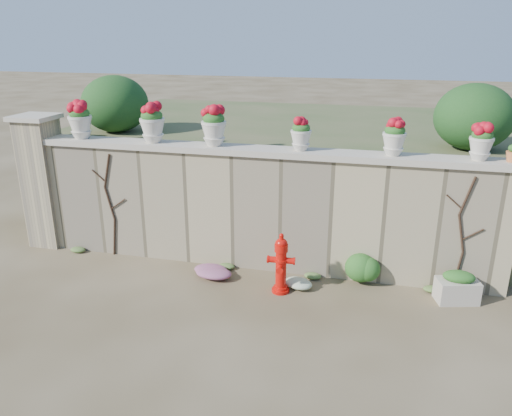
# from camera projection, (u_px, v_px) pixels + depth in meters

# --- Properties ---
(ground) EXTENTS (80.00, 80.00, 0.00)m
(ground) POSITION_uv_depth(u_px,v_px,m) (229.00, 318.00, 7.17)
(ground) COLOR #483A24
(ground) RESTS_ON ground
(stone_wall) EXTENTS (8.00, 0.40, 2.00)m
(stone_wall) POSITION_uv_depth(u_px,v_px,m) (259.00, 211.00, 8.49)
(stone_wall) COLOR tan
(stone_wall) RESTS_ON ground
(wall_cap) EXTENTS (8.10, 0.52, 0.10)m
(wall_cap) POSITION_uv_depth(u_px,v_px,m) (259.00, 151.00, 8.14)
(wall_cap) COLOR beige
(wall_cap) RESTS_ON stone_wall
(gate_pillar) EXTENTS (0.72, 0.72, 2.48)m
(gate_pillar) POSITION_uv_depth(u_px,v_px,m) (44.00, 180.00, 9.34)
(gate_pillar) COLOR tan
(gate_pillar) RESTS_ON ground
(raised_fill) EXTENTS (9.00, 6.00, 2.00)m
(raised_fill) POSITION_uv_depth(u_px,v_px,m) (292.00, 165.00, 11.41)
(raised_fill) COLOR #384C23
(raised_fill) RESTS_ON ground
(back_shrub_left) EXTENTS (1.30, 1.30, 1.10)m
(back_shrub_left) POSITION_uv_depth(u_px,v_px,m) (115.00, 104.00, 9.79)
(back_shrub_left) COLOR #143814
(back_shrub_left) RESTS_ON raised_fill
(back_shrub_right) EXTENTS (1.30, 1.30, 1.10)m
(back_shrub_right) POSITION_uv_depth(u_px,v_px,m) (474.00, 117.00, 8.30)
(back_shrub_right) COLOR #143814
(back_shrub_right) RESTS_ON raised_fill
(vine_left) EXTENTS (0.60, 0.04, 1.91)m
(vine_left) POSITION_uv_depth(u_px,v_px,m) (110.00, 204.00, 8.89)
(vine_left) COLOR black
(vine_left) RESTS_ON ground
(vine_right) EXTENTS (0.60, 0.04, 1.91)m
(vine_right) POSITION_uv_depth(u_px,v_px,m) (462.00, 234.00, 7.56)
(vine_right) COLOR black
(vine_right) RESTS_ON ground
(fire_hydrant) EXTENTS (0.42, 0.30, 0.99)m
(fire_hydrant) POSITION_uv_depth(u_px,v_px,m) (281.00, 263.00, 7.74)
(fire_hydrant) COLOR red
(fire_hydrant) RESTS_ON ground
(planter_box) EXTENTS (0.68, 0.50, 0.51)m
(planter_box) POSITION_uv_depth(u_px,v_px,m) (457.00, 287.00, 7.55)
(planter_box) COLOR beige
(planter_box) RESTS_ON ground
(green_shrub) EXTENTS (0.67, 0.60, 0.64)m
(green_shrub) POSITION_uv_depth(u_px,v_px,m) (364.00, 268.00, 7.99)
(green_shrub) COLOR #1E5119
(green_shrub) RESTS_ON ground
(magenta_clump) EXTENTS (0.84, 0.56, 0.22)m
(magenta_clump) POSITION_uv_depth(u_px,v_px,m) (214.00, 271.00, 8.32)
(magenta_clump) COLOR #C928A5
(magenta_clump) RESTS_ON ground
(white_flowers) EXTENTS (0.54, 0.44, 0.20)m
(white_flowers) POSITION_uv_depth(u_px,v_px,m) (296.00, 283.00, 7.95)
(white_flowers) COLOR white
(white_flowers) RESTS_ON ground
(urn_pot_0) EXTENTS (0.41, 0.41, 0.64)m
(urn_pot_0) POSITION_uv_depth(u_px,v_px,m) (80.00, 121.00, 8.74)
(urn_pot_0) COLOR beige
(urn_pot_0) RESTS_ON wall_cap
(urn_pot_1) EXTENTS (0.42, 0.42, 0.66)m
(urn_pot_1) POSITION_uv_depth(u_px,v_px,m) (152.00, 123.00, 8.43)
(urn_pot_1) COLOR beige
(urn_pot_1) RESTS_ON wall_cap
(urn_pot_2) EXTENTS (0.41, 0.41, 0.65)m
(urn_pot_2) POSITION_uv_depth(u_px,v_px,m) (214.00, 126.00, 8.18)
(urn_pot_2) COLOR beige
(urn_pot_2) RESTS_ON wall_cap
(urn_pot_3) EXTENTS (0.33, 0.33, 0.52)m
(urn_pot_3) POSITION_uv_depth(u_px,v_px,m) (301.00, 134.00, 7.88)
(urn_pot_3) COLOR beige
(urn_pot_3) RESTS_ON wall_cap
(urn_pot_4) EXTENTS (0.36, 0.36, 0.56)m
(urn_pot_4) POSITION_uv_depth(u_px,v_px,m) (394.00, 137.00, 7.55)
(urn_pot_4) COLOR beige
(urn_pot_4) RESTS_ON wall_cap
(urn_pot_5) EXTENTS (0.35, 0.35, 0.54)m
(urn_pot_5) POSITION_uv_depth(u_px,v_px,m) (481.00, 142.00, 7.27)
(urn_pot_5) COLOR beige
(urn_pot_5) RESTS_ON wall_cap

